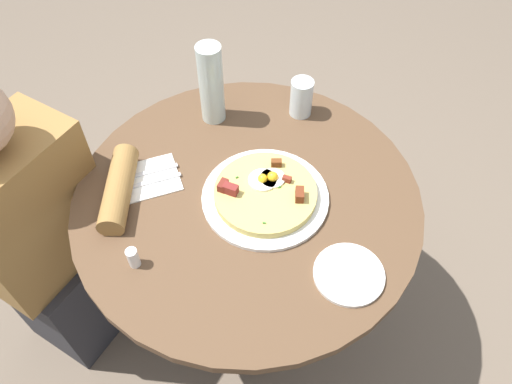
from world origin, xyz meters
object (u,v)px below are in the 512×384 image
(dining_table, at_px, (248,232))
(knife, at_px, (149,182))
(pizza_plate, at_px, (265,197))
(breakfast_pizza, at_px, (265,192))
(person_seated, at_px, (49,246))
(bread_plate, at_px, (349,274))
(salt_shaker, at_px, (133,258))
(water_bottle, at_px, (211,84))
(water_glass, at_px, (301,98))
(fork, at_px, (146,173))

(dining_table, relative_size, knife, 5.20)
(dining_table, distance_m, pizza_plate, 0.19)
(breakfast_pizza, distance_m, knife, 0.32)
(person_seated, height_order, bread_plate, person_seated)
(breakfast_pizza, height_order, salt_shaker, breakfast_pizza)
(bread_plate, distance_m, water_bottle, 0.66)
(person_seated, bearing_deg, water_bottle, -28.01)
(breakfast_pizza, height_order, water_glass, water_glass)
(salt_shaker, bearing_deg, person_seated, 89.83)
(bread_plate, distance_m, salt_shaker, 0.51)
(breakfast_pizza, relative_size, water_bottle, 1.08)
(dining_table, xyz_separation_m, breakfast_pizza, (0.02, -0.05, 0.21))
(person_seated, relative_size, water_bottle, 4.50)
(pizza_plate, xyz_separation_m, bread_plate, (-0.10, -0.29, -0.00))
(knife, distance_m, salt_shaker, 0.25)
(dining_table, distance_m, knife, 0.33)
(pizza_plate, bearing_deg, fork, 106.59)
(breakfast_pizza, height_order, bread_plate, breakfast_pizza)
(dining_table, relative_size, fork, 5.20)
(knife, height_order, water_bottle, water_bottle)
(salt_shaker, bearing_deg, bread_plate, -62.66)
(dining_table, height_order, bread_plate, bread_plate)
(water_bottle, relative_size, salt_shaker, 4.38)
(breakfast_pizza, relative_size, knife, 1.51)
(pizza_plate, bearing_deg, knife, 111.93)
(dining_table, relative_size, bread_plate, 5.50)
(person_seated, height_order, water_glass, person_seated)
(salt_shaker, bearing_deg, pizza_plate, -26.91)
(person_seated, height_order, water_bottle, person_seated)
(bread_plate, relative_size, water_bottle, 0.67)
(bread_plate, xyz_separation_m, fork, (0.00, 0.61, 0.00))
(dining_table, xyz_separation_m, fork, (-0.08, 0.28, 0.19))
(dining_table, bearing_deg, person_seated, 121.21)
(person_seated, bearing_deg, dining_table, -58.79)
(water_bottle, distance_m, salt_shaker, 0.55)
(knife, bearing_deg, salt_shaker, 70.60)
(water_glass, bearing_deg, breakfast_pizza, -167.71)
(person_seated, xyz_separation_m, pizza_plate, (0.33, -0.57, 0.25))
(water_bottle, bearing_deg, pizza_plate, -123.32)
(breakfast_pizza, xyz_separation_m, knife, (-0.12, 0.30, -0.02))
(dining_table, height_order, pizza_plate, pizza_plate)
(person_seated, relative_size, water_glass, 9.56)
(person_seated, bearing_deg, breakfast_pizza, -59.65)
(pizza_plate, relative_size, fork, 1.88)
(breakfast_pizza, distance_m, water_bottle, 0.36)
(pizza_plate, bearing_deg, person_seated, 120.15)
(person_seated, relative_size, breakfast_pizza, 4.17)
(water_glass, bearing_deg, pizza_plate, -167.54)
(knife, height_order, salt_shaker, salt_shaker)
(pizza_plate, relative_size, salt_shaker, 5.87)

